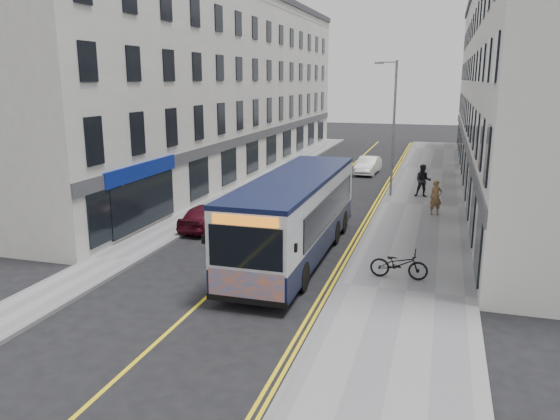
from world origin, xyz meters
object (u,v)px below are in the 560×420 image
Objects in this scene: pedestrian_far at (423,181)px; streetlamp at (392,124)px; bicycle at (399,264)px; pedestrian_near at (436,198)px; car_maroon at (207,216)px; car_white at (368,165)px; city_bus at (295,213)px.

streetlamp is at bearing -176.70° from pedestrian_far.
pedestrian_far is at bearing 5.22° from streetlamp.
bicycle is at bearing -83.05° from streetlamp.
pedestrian_near reaches higher than car_maroon.
car_white reaches higher than bicycle.
streetlamp is 6.05m from pedestrian_near.
pedestrian_near is (2.76, -4.21, -3.36)m from streetlamp.
streetlamp is at bearing -124.27° from car_maroon.
pedestrian_near is (1.03, 9.94, 0.38)m from bicycle.
streetlamp is 2.06× the size of car_white.
car_white is at bearing 10.33° from bicycle.
pedestrian_far is 8.93m from car_white.
car_maroon is (-5.20, -17.73, -0.01)m from car_white.
streetlamp is 4.00× the size of bicycle.
city_bus is 9.91m from pedestrian_near.
car_white is 18.48m from car_maroon.
city_bus reaches higher than pedestrian_near.
bicycle is 22.52m from car_white.
pedestrian_far is (1.93, 0.18, -3.30)m from streetlamp.
pedestrian_far reaches higher than bicycle.
car_maroon is (-10.33, -5.53, -0.39)m from pedestrian_near.
car_maroon is at bearing -135.68° from pedestrian_far.
pedestrian_near reaches higher than car_white.
bicycle is 0.54× the size of car_maroon.
bicycle is at bearing -75.10° from car_white.
car_white is (-5.13, 12.20, -0.38)m from pedestrian_near.
car_white is at bearing 90.21° from pedestrian_near.
city_bus is 20.62m from car_white.
car_white is (-4.30, 7.81, -0.45)m from pedestrian_far.
pedestrian_near is at bearing -148.26° from car_maroon.
streetlamp is 13.09m from city_bus.
city_bus reaches higher than pedestrian_far.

